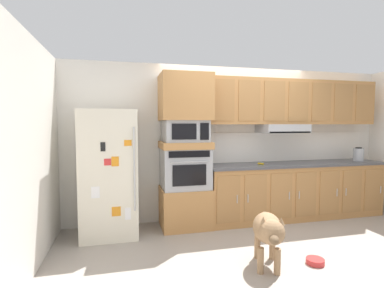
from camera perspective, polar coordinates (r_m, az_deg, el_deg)
ground_plane at (r=4.27m, az=13.65°, el=-17.70°), size 9.60×9.60×0.00m
back_kitchen_wall at (r=4.99m, az=8.01°, el=0.29°), size 6.20×0.12×2.50m
side_panel_left at (r=3.65m, az=-28.82°, el=-1.53°), size 0.12×7.10×2.50m
refrigerator at (r=4.25m, az=-15.92°, el=-5.50°), size 0.76×0.73×1.76m
oven_base_cabinet at (r=4.54m, az=-1.35°, el=-12.23°), size 0.74×0.62×0.60m
built_in_oven at (r=4.41m, az=-1.36°, el=-4.73°), size 0.70×0.62×0.60m
appliance_mid_shelf at (r=4.37m, az=-1.37°, el=-0.19°), size 0.74×0.62×0.10m
microwave at (r=4.36m, az=-1.37°, el=2.56°), size 0.64×0.54×0.32m
appliance_upper_cabinet at (r=4.38m, az=-1.39°, el=9.11°), size 0.74×0.62×0.68m
lower_cabinet_run at (r=5.23m, az=19.50°, el=-8.70°), size 3.03×0.63×0.88m
countertop_slab at (r=5.15m, az=19.60°, el=-3.70°), size 3.07×0.64×0.04m
backsplash_panel at (r=5.37m, az=17.98°, el=-0.46°), size 3.07×0.02×0.50m
upper_cabinet_with_hood at (r=5.22m, az=18.99°, el=7.44°), size 3.03×0.48×0.88m
screwdriver at (r=4.78m, az=13.39°, el=-3.76°), size 0.17×0.16×0.03m
electric_kettle at (r=5.85m, az=29.84°, el=-1.78°), size 0.17×0.17×0.24m
dog at (r=3.34m, az=14.72°, el=-16.06°), size 0.49×0.94×0.66m
dog_food_bowl at (r=3.77m, az=23.00°, el=-20.37°), size 0.20×0.20×0.06m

